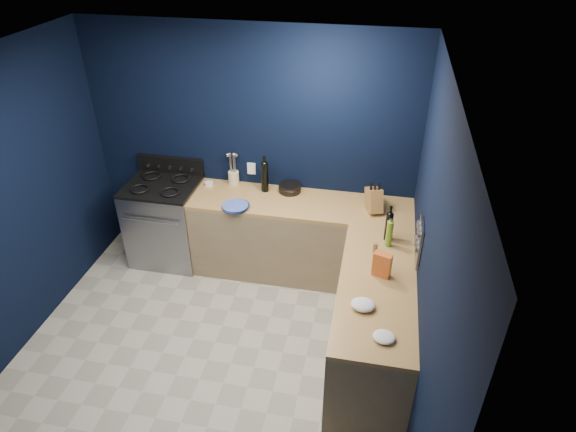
% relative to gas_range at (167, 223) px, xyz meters
% --- Properties ---
extents(floor, '(3.50, 3.50, 0.02)m').
position_rel_gas_range_xyz_m(floor, '(0.93, -1.42, -0.47)').
color(floor, '#AAA594').
rests_on(floor, ground).
extents(ceiling, '(3.50, 3.50, 0.02)m').
position_rel_gas_range_xyz_m(ceiling, '(0.93, -1.42, 2.15)').
color(ceiling, silver).
rests_on(ceiling, ground).
extents(wall_back, '(3.50, 0.02, 2.60)m').
position_rel_gas_range_xyz_m(wall_back, '(0.93, 0.34, 0.84)').
color(wall_back, black).
rests_on(wall_back, ground).
extents(wall_right, '(0.02, 3.50, 2.60)m').
position_rel_gas_range_xyz_m(wall_right, '(2.69, -1.42, 0.84)').
color(wall_right, black).
rests_on(wall_right, ground).
extents(cab_back, '(2.30, 0.63, 0.86)m').
position_rel_gas_range_xyz_m(cab_back, '(1.53, 0.02, -0.03)').
color(cab_back, '#8D7755').
rests_on(cab_back, floor).
extents(top_back, '(2.30, 0.63, 0.04)m').
position_rel_gas_range_xyz_m(top_back, '(1.53, 0.02, 0.42)').
color(top_back, brown).
rests_on(top_back, cab_back).
extents(cab_right, '(0.63, 1.67, 0.86)m').
position_rel_gas_range_xyz_m(cab_right, '(2.37, -1.13, -0.03)').
color(cab_right, '#8D7755').
rests_on(cab_right, floor).
extents(top_right, '(0.63, 1.67, 0.04)m').
position_rel_gas_range_xyz_m(top_right, '(2.37, -1.13, 0.42)').
color(top_right, brown).
rests_on(top_right, cab_right).
extents(gas_range, '(0.76, 0.66, 0.92)m').
position_rel_gas_range_xyz_m(gas_range, '(0.00, 0.00, 0.00)').
color(gas_range, gray).
rests_on(gas_range, floor).
extents(oven_door, '(0.59, 0.02, 0.42)m').
position_rel_gas_range_xyz_m(oven_door, '(0.00, -0.32, -0.01)').
color(oven_door, black).
rests_on(oven_door, gas_range).
extents(cooktop, '(0.76, 0.66, 0.03)m').
position_rel_gas_range_xyz_m(cooktop, '(0.00, 0.00, 0.48)').
color(cooktop, black).
rests_on(cooktop, gas_range).
extents(backguard, '(0.76, 0.06, 0.20)m').
position_rel_gas_range_xyz_m(backguard, '(0.00, 0.30, 0.58)').
color(backguard, black).
rests_on(backguard, gas_range).
extents(spice_panel, '(0.02, 0.28, 0.38)m').
position_rel_gas_range_xyz_m(spice_panel, '(2.67, -0.87, 0.72)').
color(spice_panel, gray).
rests_on(spice_panel, wall_right).
extents(wall_outlet, '(0.09, 0.02, 0.13)m').
position_rel_gas_range_xyz_m(wall_outlet, '(0.93, 0.32, 0.62)').
color(wall_outlet, white).
rests_on(wall_outlet, wall_back).
extents(plate_stack, '(0.32, 0.32, 0.03)m').
position_rel_gas_range_xyz_m(plate_stack, '(0.90, -0.22, 0.46)').
color(plate_stack, '#3B5FAC').
rests_on(plate_stack, top_back).
extents(ramekin, '(0.12, 0.12, 0.04)m').
position_rel_gas_range_xyz_m(ramekin, '(0.48, 0.18, 0.46)').
color(ramekin, white).
rests_on(ramekin, top_back).
extents(utensil_crock, '(0.14, 0.14, 0.15)m').
position_rel_gas_range_xyz_m(utensil_crock, '(0.74, 0.27, 0.51)').
color(utensil_crock, beige).
rests_on(utensil_crock, top_back).
extents(wine_bottle_back, '(0.09, 0.09, 0.32)m').
position_rel_gas_range_xyz_m(wine_bottle_back, '(1.11, 0.18, 0.60)').
color(wine_bottle_back, black).
rests_on(wine_bottle_back, top_back).
extents(lemon_basket, '(0.28, 0.28, 0.09)m').
position_rel_gas_range_xyz_m(lemon_basket, '(1.38, 0.21, 0.48)').
color(lemon_basket, black).
rests_on(lemon_basket, top_back).
extents(knife_block, '(0.21, 0.30, 0.29)m').
position_rel_gas_range_xyz_m(knife_block, '(2.27, 0.01, 0.56)').
color(knife_block, brown).
rests_on(knife_block, top_back).
extents(wine_bottle_right, '(0.07, 0.07, 0.27)m').
position_rel_gas_range_xyz_m(wine_bottle_right, '(2.42, -0.48, 0.58)').
color(wine_bottle_right, black).
rests_on(wine_bottle_right, top_right).
extents(oil_bottle, '(0.07, 0.07, 0.26)m').
position_rel_gas_range_xyz_m(oil_bottle, '(2.43, -0.58, 0.57)').
color(oil_bottle, olive).
rests_on(oil_bottle, top_right).
extents(spice_jar_near, '(0.05, 0.05, 0.09)m').
position_rel_gas_range_xyz_m(spice_jar_near, '(2.32, -0.70, 0.49)').
color(spice_jar_near, olive).
rests_on(spice_jar_near, top_right).
extents(spice_jar_far, '(0.05, 0.05, 0.09)m').
position_rel_gas_range_xyz_m(spice_jar_far, '(2.37, -1.02, 0.49)').
color(spice_jar_far, olive).
rests_on(spice_jar_far, top_right).
extents(crouton_bag, '(0.16, 0.11, 0.22)m').
position_rel_gas_range_xyz_m(crouton_bag, '(2.39, -1.01, 0.55)').
color(crouton_bag, red).
rests_on(crouton_bag, top_right).
extents(towel_front, '(0.19, 0.16, 0.07)m').
position_rel_gas_range_xyz_m(towel_front, '(2.26, -1.44, 0.47)').
color(towel_front, white).
rests_on(towel_front, top_right).
extents(towel_end, '(0.19, 0.18, 0.05)m').
position_rel_gas_range_xyz_m(towel_end, '(2.43, -1.73, 0.46)').
color(towel_end, white).
rests_on(towel_end, top_right).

